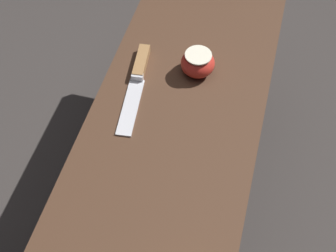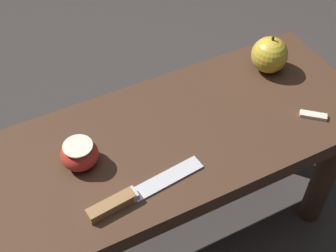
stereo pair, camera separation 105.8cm
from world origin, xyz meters
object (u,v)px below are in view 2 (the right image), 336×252
(wooden_bench, at_px, (143,169))
(apple_whole, at_px, (270,55))
(knife, at_px, (129,197))
(apple_cut, at_px, (79,154))

(wooden_bench, xyz_separation_m, apple_whole, (0.37, 0.08, 0.12))
(wooden_bench, distance_m, knife, 0.15)
(knife, distance_m, apple_whole, 0.48)
(knife, height_order, apple_cut, apple_cut)
(knife, xyz_separation_m, apple_cut, (-0.05, 0.12, 0.02))
(knife, xyz_separation_m, apple_whole, (0.44, 0.19, 0.03))
(wooden_bench, relative_size, apple_whole, 10.63)
(apple_cut, bearing_deg, wooden_bench, -7.20)
(apple_whole, height_order, apple_cut, apple_whole)
(apple_cut, bearing_deg, apple_whole, 7.84)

